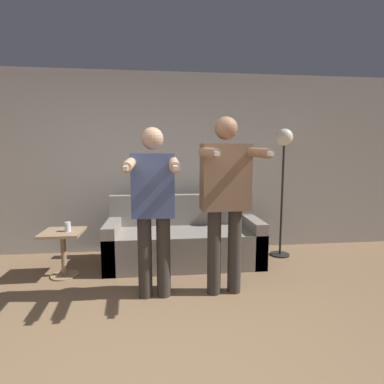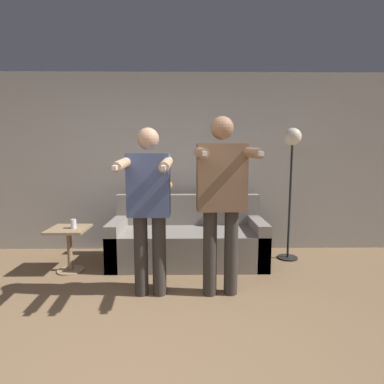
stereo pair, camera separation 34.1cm
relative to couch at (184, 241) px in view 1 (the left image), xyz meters
name	(u,v)px [view 1 (the left image)]	position (x,y,z in m)	size (l,w,h in m)	color
ground_plane	(137,382)	(-0.48, -2.08, -0.29)	(16.00, 16.00, 0.00)	#846647
wall_back	(147,163)	(-0.48, 0.60, 1.01)	(10.00, 0.05, 2.60)	#B7B2A8
couch	(184,241)	(0.00, 0.00, 0.00)	(2.00, 0.80, 0.87)	gray
person_left	(153,202)	(-0.38, -0.94, 0.69)	(0.49, 0.68, 1.69)	#38332D
person_right	(226,193)	(0.34, -0.94, 0.77)	(0.58, 0.70, 1.80)	#38332D
cat	(152,189)	(-0.41, 0.29, 0.67)	(0.52, 0.13, 0.19)	tan
floor_lamp	(284,156)	(1.39, 0.12, 1.13)	(0.27, 0.27, 1.78)	black
side_table	(63,244)	(-1.45, -0.29, 0.10)	(0.46, 0.46, 0.54)	#A38460
cup	(68,227)	(-1.38, -0.31, 0.31)	(0.07, 0.07, 0.11)	silver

